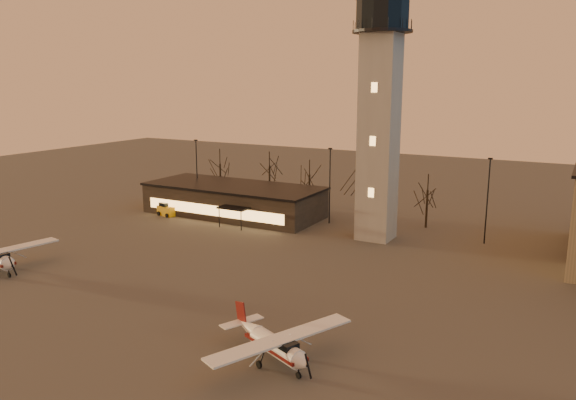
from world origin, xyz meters
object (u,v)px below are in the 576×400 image
at_px(cessna_front, 278,350).
at_px(service_cart, 167,211).
at_px(control_tower, 380,102).
at_px(terminal, 234,200).

distance_m(cessna_front, service_cart, 45.97).
height_order(control_tower, service_cart, control_tower).
bearing_deg(control_tower, terminal, 174.85).
height_order(terminal, cessna_front, terminal).
xyz_separation_m(terminal, service_cart, (-8.06, -4.97, -1.46)).
xyz_separation_m(control_tower, service_cart, (-30.06, -2.99, -15.63)).
xyz_separation_m(cessna_front, service_cart, (-35.10, 29.68, -0.36)).
relative_size(terminal, service_cart, 8.09).
bearing_deg(terminal, cessna_front, -52.04).
distance_m(control_tower, service_cart, 34.01).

